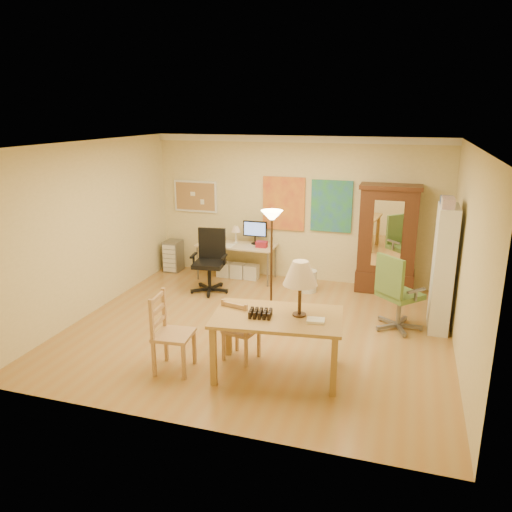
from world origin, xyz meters
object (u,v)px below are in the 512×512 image
(dining_table, at_px, (286,304))
(bookshelf, at_px, (443,269))
(computer_desk, at_px, (239,257))
(office_chair_black, at_px, (210,275))
(armoire, at_px, (387,246))
(office_chair_green, at_px, (397,310))

(dining_table, height_order, bookshelf, bookshelf)
(computer_desk, height_order, bookshelf, bookshelf)
(bookshelf, bearing_deg, computer_desk, 160.20)
(dining_table, height_order, office_chair_black, dining_table)
(office_chair_black, height_order, armoire, armoire)
(armoire, xyz_separation_m, bookshelf, (0.86, -1.38, 0.08))
(dining_table, height_order, computer_desk, dining_table)
(computer_desk, height_order, office_chair_green, office_chair_green)
(office_chair_black, xyz_separation_m, bookshelf, (3.85, -0.44, 0.62))
(dining_table, bearing_deg, armoire, 73.59)
(armoire, bearing_deg, bookshelf, -58.14)
(computer_desk, bearing_deg, dining_table, -62.22)
(dining_table, distance_m, armoire, 3.53)
(office_chair_black, height_order, bookshelf, bookshelf)
(office_chair_green, bearing_deg, computer_desk, 152.78)
(office_chair_green, distance_m, bookshelf, 0.89)
(computer_desk, distance_m, bookshelf, 3.86)
(office_chair_green, xyz_separation_m, armoire, (-0.27, 1.63, 0.53))
(computer_desk, distance_m, office_chair_black, 0.89)
(dining_table, xyz_separation_m, armoire, (1.00, 3.39, -0.08))
(dining_table, distance_m, office_chair_black, 3.22)
(armoire, relative_size, bookshelf, 1.04)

